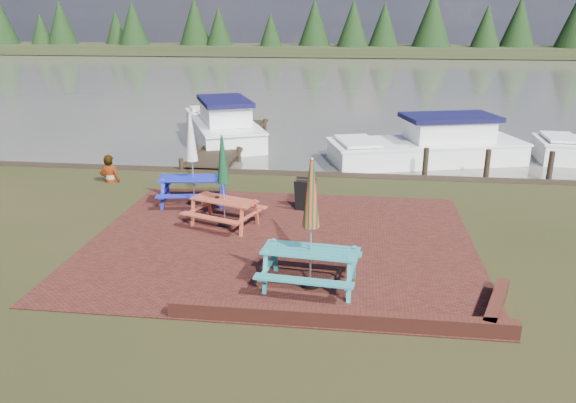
{
  "coord_description": "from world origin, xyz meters",
  "views": [
    {
      "loc": [
        1.71,
        -11.15,
        5.13
      ],
      "look_at": [
        0.17,
        1.08,
        1.0
      ],
      "focal_mm": 35.0,
      "sensor_mm": 36.0,
      "label": 1
    }
  ],
  "objects_px": {
    "chalkboard": "(305,195)",
    "picnic_table_blue": "(193,173)",
    "picnic_table_red": "(224,195)",
    "boat_jetty": "(223,126)",
    "jetty": "(231,141)",
    "person": "(108,155)",
    "picnic_table_teal": "(311,244)",
    "boat_near": "(430,147)"
  },
  "relations": [
    {
      "from": "picnic_table_red",
      "to": "boat_near",
      "type": "height_order",
      "value": "picnic_table_red"
    },
    {
      "from": "picnic_table_blue",
      "to": "chalkboard",
      "type": "height_order",
      "value": "picnic_table_blue"
    },
    {
      "from": "picnic_table_red",
      "to": "boat_jetty",
      "type": "height_order",
      "value": "picnic_table_red"
    },
    {
      "from": "chalkboard",
      "to": "boat_jetty",
      "type": "distance_m",
      "value": 10.55
    },
    {
      "from": "chalkboard",
      "to": "boat_jetty",
      "type": "bearing_deg",
      "value": 123.54
    },
    {
      "from": "picnic_table_red",
      "to": "boat_jetty",
      "type": "bearing_deg",
      "value": 124.34
    },
    {
      "from": "picnic_table_teal",
      "to": "boat_jetty",
      "type": "relative_size",
      "value": 0.34
    },
    {
      "from": "picnic_table_red",
      "to": "jetty",
      "type": "relative_size",
      "value": 0.26
    },
    {
      "from": "boat_jetty",
      "to": "boat_near",
      "type": "height_order",
      "value": "boat_jetty"
    },
    {
      "from": "picnic_table_blue",
      "to": "person",
      "type": "bearing_deg",
      "value": 142.7
    },
    {
      "from": "chalkboard",
      "to": "jetty",
      "type": "height_order",
      "value": "chalkboard"
    },
    {
      "from": "picnic_table_teal",
      "to": "boat_near",
      "type": "height_order",
      "value": "picnic_table_teal"
    },
    {
      "from": "picnic_table_teal",
      "to": "picnic_table_red",
      "type": "height_order",
      "value": "picnic_table_teal"
    },
    {
      "from": "picnic_table_teal",
      "to": "boat_near",
      "type": "relative_size",
      "value": 0.34
    },
    {
      "from": "picnic_table_blue",
      "to": "boat_jetty",
      "type": "xyz_separation_m",
      "value": [
        -1.4,
        9.32,
        -0.48
      ]
    },
    {
      "from": "boat_jetty",
      "to": "person",
      "type": "bearing_deg",
      "value": -127.11
    },
    {
      "from": "jetty",
      "to": "boat_near",
      "type": "distance_m",
      "value": 8.05
    },
    {
      "from": "person",
      "to": "picnic_table_red",
      "type": "bearing_deg",
      "value": 140.29
    },
    {
      "from": "picnic_table_teal",
      "to": "boat_near",
      "type": "distance_m",
      "value": 11.64
    },
    {
      "from": "boat_jetty",
      "to": "person",
      "type": "distance_m",
      "value": 7.81
    },
    {
      "from": "chalkboard",
      "to": "jetty",
      "type": "xyz_separation_m",
      "value": [
        -3.85,
        7.98,
        -0.35
      ]
    },
    {
      "from": "chalkboard",
      "to": "boat_near",
      "type": "bearing_deg",
      "value": 66.23
    },
    {
      "from": "picnic_table_teal",
      "to": "picnic_table_blue",
      "type": "xyz_separation_m",
      "value": [
        -3.71,
        4.66,
        -0.0
      ]
    },
    {
      "from": "picnic_table_blue",
      "to": "jetty",
      "type": "height_order",
      "value": "picnic_table_blue"
    },
    {
      "from": "picnic_table_blue",
      "to": "chalkboard",
      "type": "distance_m",
      "value": 3.21
    },
    {
      "from": "picnic_table_blue",
      "to": "jetty",
      "type": "relative_size",
      "value": 0.29
    },
    {
      "from": "chalkboard",
      "to": "person",
      "type": "distance_m",
      "value": 6.76
    },
    {
      "from": "boat_jetty",
      "to": "jetty",
      "type": "bearing_deg",
      "value": -88.09
    },
    {
      "from": "picnic_table_blue",
      "to": "jetty",
      "type": "xyz_separation_m",
      "value": [
        -0.68,
        7.79,
        -0.79
      ]
    },
    {
      "from": "picnic_table_red",
      "to": "chalkboard",
      "type": "xyz_separation_m",
      "value": [
        1.91,
        1.4,
        -0.36
      ]
    },
    {
      "from": "boat_near",
      "to": "chalkboard",
      "type": "bearing_deg",
      "value": 132.14
    },
    {
      "from": "boat_near",
      "to": "boat_jetty",
      "type": "bearing_deg",
      "value": 55.2
    },
    {
      "from": "chalkboard",
      "to": "picnic_table_blue",
      "type": "bearing_deg",
      "value": -175.5
    },
    {
      "from": "picnic_table_red",
      "to": "boat_near",
      "type": "relative_size",
      "value": 0.31
    },
    {
      "from": "picnic_table_red",
      "to": "chalkboard",
      "type": "distance_m",
      "value": 2.4
    },
    {
      "from": "picnic_table_red",
      "to": "picnic_table_blue",
      "type": "distance_m",
      "value": 2.03
    },
    {
      "from": "person",
      "to": "jetty",
      "type": "bearing_deg",
      "value": -116.7
    },
    {
      "from": "picnic_table_blue",
      "to": "chalkboard",
      "type": "relative_size",
      "value": 2.91
    },
    {
      "from": "picnic_table_red",
      "to": "person",
      "type": "relative_size",
      "value": 1.31
    },
    {
      "from": "picnic_table_blue",
      "to": "jetty",
      "type": "bearing_deg",
      "value": 85.86
    },
    {
      "from": "picnic_table_teal",
      "to": "picnic_table_red",
      "type": "relative_size",
      "value": 1.11
    },
    {
      "from": "chalkboard",
      "to": "boat_jetty",
      "type": "relative_size",
      "value": 0.12
    }
  ]
}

